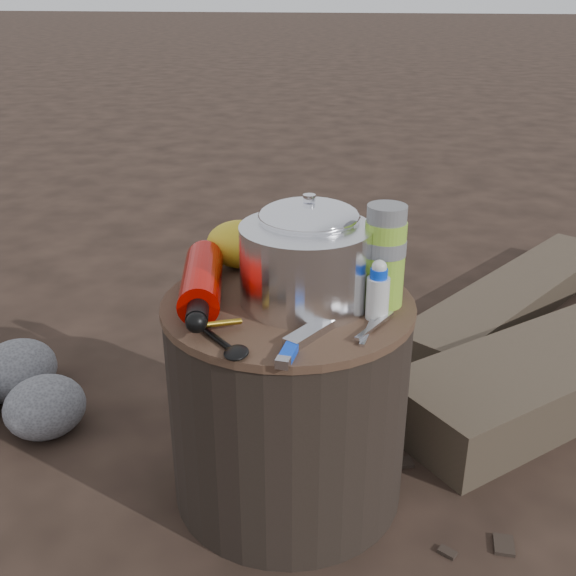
% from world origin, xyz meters
% --- Properties ---
extents(ground, '(60.00, 60.00, 0.00)m').
position_xyz_m(ground, '(0.00, 0.00, 0.00)').
color(ground, '#2D2019').
rests_on(ground, ground).
extents(stump, '(0.49, 0.49, 0.45)m').
position_xyz_m(stump, '(0.00, 0.00, 0.23)').
color(stump, black).
rests_on(stump, ground).
extents(log_small, '(0.83, 1.09, 0.10)m').
position_xyz_m(log_small, '(0.62, 1.01, 0.05)').
color(log_small, '#43372B').
rests_on(log_small, ground).
extents(foil_windscreen, '(0.25, 0.25, 0.15)m').
position_xyz_m(foil_windscreen, '(0.03, 0.01, 0.53)').
color(foil_windscreen, silver).
rests_on(foil_windscreen, stump).
extents(camping_pot, '(0.19, 0.19, 0.19)m').
position_xyz_m(camping_pot, '(0.03, 0.05, 0.55)').
color(camping_pot, white).
rests_on(camping_pot, stump).
extents(fuel_bottle, '(0.15, 0.33, 0.08)m').
position_xyz_m(fuel_bottle, '(-0.17, -0.02, 0.49)').
color(fuel_bottle, '#B10701').
rests_on(fuel_bottle, stump).
extents(thermos, '(0.08, 0.08, 0.19)m').
position_xyz_m(thermos, '(0.18, 0.02, 0.55)').
color(thermos, '#8EC333').
rests_on(thermos, stump).
extents(travel_mug, '(0.07, 0.07, 0.11)m').
position_xyz_m(travel_mug, '(0.15, 0.12, 0.51)').
color(travel_mug, black).
rests_on(travel_mug, stump).
extents(stuff_sack, '(0.15, 0.12, 0.10)m').
position_xyz_m(stuff_sack, '(-0.13, 0.16, 0.50)').
color(stuff_sack, gold).
rests_on(stuff_sack, stump).
extents(food_pouch, '(0.10, 0.04, 0.13)m').
position_xyz_m(food_pouch, '(-0.01, 0.21, 0.52)').
color(food_pouch, '#181545').
rests_on(food_pouch, stump).
extents(lighter, '(0.03, 0.09, 0.02)m').
position_xyz_m(lighter, '(0.04, -0.20, 0.46)').
color(lighter, blue).
rests_on(lighter, stump).
extents(multitool, '(0.08, 0.11, 0.02)m').
position_xyz_m(multitool, '(0.06, -0.14, 0.46)').
color(multitool, silver).
rests_on(multitool, stump).
extents(pot_grabber, '(0.07, 0.13, 0.01)m').
position_xyz_m(pot_grabber, '(0.16, -0.10, 0.46)').
color(pot_grabber, silver).
rests_on(pot_grabber, stump).
extents(spork, '(0.14, 0.14, 0.01)m').
position_xyz_m(spork, '(-0.10, -0.17, 0.46)').
color(spork, black).
rests_on(spork, stump).
extents(squeeze_bottle, '(0.04, 0.04, 0.10)m').
position_xyz_m(squeeze_bottle, '(0.17, -0.04, 0.50)').
color(squeeze_bottle, silver).
rests_on(squeeze_bottle, stump).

